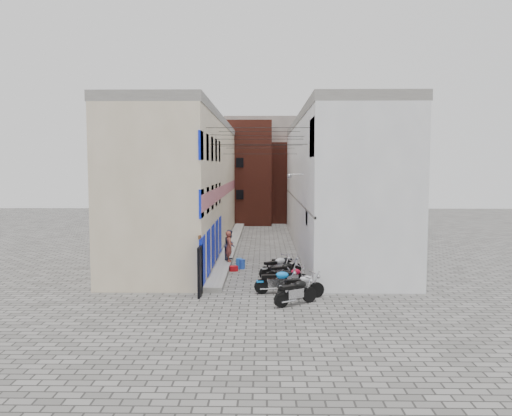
{
  "coord_description": "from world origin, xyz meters",
  "views": [
    {
      "loc": [
        0.27,
        -21.9,
        5.68
      ],
      "look_at": [
        -0.23,
        9.93,
        3.0
      ],
      "focal_mm": 35.0,
      "sensor_mm": 36.0,
      "label": 1
    }
  ],
  "objects_px": {
    "motorcycle_c": "(277,280)",
    "motorcycle_b": "(301,285)",
    "motorcycle_g": "(284,264)",
    "person_a": "(229,246)",
    "red_crate": "(234,269)",
    "motorcycle_d": "(292,276)",
    "water_jug_near": "(242,264)",
    "motorcycle_f": "(277,266)",
    "motorcycle_e": "(283,271)",
    "person_b": "(230,245)",
    "water_jug_far": "(239,263)",
    "motorcycle_a": "(296,290)"
  },
  "relations": [
    {
      "from": "motorcycle_g",
      "to": "red_crate",
      "type": "distance_m",
      "value": 2.8
    },
    {
      "from": "motorcycle_g",
      "to": "person_a",
      "type": "height_order",
      "value": "person_a"
    },
    {
      "from": "motorcycle_b",
      "to": "water_jug_near",
      "type": "relative_size",
      "value": 4.02
    },
    {
      "from": "motorcycle_c",
      "to": "motorcycle_d",
      "type": "xyz_separation_m",
      "value": [
        0.73,
        1.08,
        -0.07
      ]
    },
    {
      "from": "person_a",
      "to": "water_jug_near",
      "type": "relative_size",
      "value": 3.32
    },
    {
      "from": "person_b",
      "to": "water_jug_near",
      "type": "distance_m",
      "value": 1.82
    },
    {
      "from": "person_a",
      "to": "motorcycle_c",
      "type": "bearing_deg",
      "value": -163.23
    },
    {
      "from": "motorcycle_d",
      "to": "motorcycle_g",
      "type": "xyz_separation_m",
      "value": [
        -0.28,
        3.02,
        0.01
      ]
    },
    {
      "from": "water_jug_far",
      "to": "person_a",
      "type": "bearing_deg",
      "value": 130.41
    },
    {
      "from": "motorcycle_b",
      "to": "motorcycle_e",
      "type": "bearing_deg",
      "value": 174.45
    },
    {
      "from": "water_jug_near",
      "to": "person_a",
      "type": "bearing_deg",
      "value": 133.18
    },
    {
      "from": "person_a",
      "to": "red_crate",
      "type": "height_order",
      "value": "person_a"
    },
    {
      "from": "motorcycle_g",
      "to": "motorcycle_c",
      "type": "bearing_deg",
      "value": -3.08
    },
    {
      "from": "red_crate",
      "to": "motorcycle_b",
      "type": "bearing_deg",
      "value": -60.03
    },
    {
      "from": "red_crate",
      "to": "motorcycle_d",
      "type": "bearing_deg",
      "value": -50.86
    },
    {
      "from": "motorcycle_e",
      "to": "red_crate",
      "type": "distance_m",
      "value": 3.68
    },
    {
      "from": "motorcycle_e",
      "to": "motorcycle_f",
      "type": "xyz_separation_m",
      "value": [
        -0.29,
        0.99,
        0.06
      ]
    },
    {
      "from": "person_b",
      "to": "water_jug_near",
      "type": "height_order",
      "value": "person_b"
    },
    {
      "from": "motorcycle_c",
      "to": "motorcycle_d",
      "type": "distance_m",
      "value": 1.31
    },
    {
      "from": "motorcycle_d",
      "to": "motorcycle_g",
      "type": "distance_m",
      "value": 3.04
    },
    {
      "from": "motorcycle_c",
      "to": "motorcycle_b",
      "type": "bearing_deg",
      "value": 40.73
    },
    {
      "from": "water_jug_near",
      "to": "water_jug_far",
      "type": "bearing_deg",
      "value": 144.97
    },
    {
      "from": "motorcycle_f",
      "to": "red_crate",
      "type": "height_order",
      "value": "motorcycle_f"
    },
    {
      "from": "motorcycle_b",
      "to": "motorcycle_c",
      "type": "relative_size",
      "value": 1.02
    },
    {
      "from": "motorcycle_a",
      "to": "person_a",
      "type": "distance_m",
      "value": 8.65
    },
    {
      "from": "motorcycle_c",
      "to": "red_crate",
      "type": "xyz_separation_m",
      "value": [
        -2.24,
        4.73,
        -0.46
      ]
    },
    {
      "from": "motorcycle_f",
      "to": "motorcycle_b",
      "type": "bearing_deg",
      "value": -23.99
    },
    {
      "from": "motorcycle_d",
      "to": "red_crate",
      "type": "bearing_deg",
      "value": -175.53
    },
    {
      "from": "motorcycle_d",
      "to": "water_jug_near",
      "type": "xyz_separation_m",
      "value": [
        -2.54,
        4.23,
        -0.26
      ]
    },
    {
      "from": "motorcycle_d",
      "to": "water_jug_near",
      "type": "distance_m",
      "value": 4.94
    },
    {
      "from": "motorcycle_g",
      "to": "motorcycle_f",
      "type": "bearing_deg",
      "value": -19.18
    },
    {
      "from": "motorcycle_a",
      "to": "person_a",
      "type": "xyz_separation_m",
      "value": [
        -3.28,
        7.98,
        0.52
      ]
    },
    {
      "from": "motorcycle_a",
      "to": "motorcycle_b",
      "type": "bearing_deg",
      "value": 130.34
    },
    {
      "from": "person_a",
      "to": "person_b",
      "type": "relative_size",
      "value": 1.0
    },
    {
      "from": "motorcycle_d",
      "to": "water_jug_far",
      "type": "relative_size",
      "value": 3.24
    },
    {
      "from": "person_a",
      "to": "water_jug_far",
      "type": "distance_m",
      "value": 1.24
    },
    {
      "from": "motorcycle_g",
      "to": "person_a",
      "type": "xyz_separation_m",
      "value": [
        -3.03,
        2.03,
        0.58
      ]
    },
    {
      "from": "motorcycle_c",
      "to": "person_b",
      "type": "height_order",
      "value": "person_b"
    },
    {
      "from": "motorcycle_g",
      "to": "red_crate",
      "type": "xyz_separation_m",
      "value": [
        -2.69,
        0.63,
        -0.4
      ]
    },
    {
      "from": "motorcycle_e",
      "to": "water_jug_near",
      "type": "height_order",
      "value": "motorcycle_e"
    },
    {
      "from": "motorcycle_b",
      "to": "motorcycle_g",
      "type": "relative_size",
      "value": 1.14
    },
    {
      "from": "motorcycle_f",
      "to": "red_crate",
      "type": "xyz_separation_m",
      "value": [
        -2.29,
        1.6,
        -0.48
      ]
    },
    {
      "from": "motorcycle_a",
      "to": "person_b",
      "type": "relative_size",
      "value": 1.19
    },
    {
      "from": "person_a",
      "to": "water_jug_far",
      "type": "bearing_deg",
      "value": -145.61
    },
    {
      "from": "water_jug_far",
      "to": "motorcycle_b",
      "type": "bearing_deg",
      "value": -64.73
    },
    {
      "from": "motorcycle_f",
      "to": "person_a",
      "type": "height_order",
      "value": "person_a"
    },
    {
      "from": "motorcycle_c",
      "to": "motorcycle_e",
      "type": "bearing_deg",
      "value": 163.24
    },
    {
      "from": "motorcycle_e",
      "to": "person_a",
      "type": "relative_size",
      "value": 1.1
    },
    {
      "from": "motorcycle_a",
      "to": "motorcycle_e",
      "type": "height_order",
      "value": "motorcycle_a"
    },
    {
      "from": "motorcycle_c",
      "to": "red_crate",
      "type": "distance_m",
      "value": 5.25
    }
  ]
}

